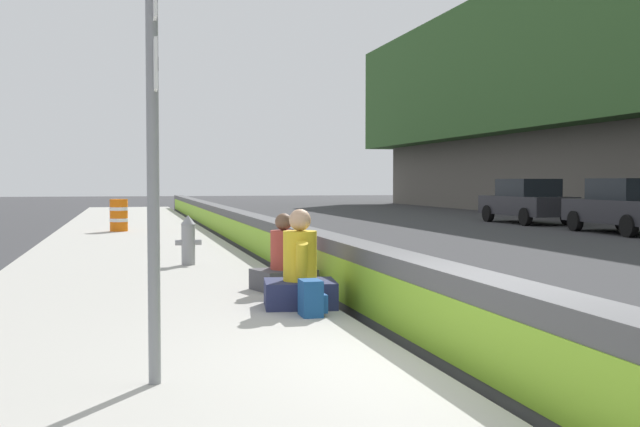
# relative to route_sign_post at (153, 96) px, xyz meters

# --- Properties ---
(ground_plane) EXTENTS (160.00, 160.00, 0.00)m
(ground_plane) POSITION_rel_route_sign_post_xyz_m (0.01, -2.62, -2.23)
(ground_plane) COLOR #353538
(ground_plane) RESTS_ON ground
(sidewalk_strip) EXTENTS (80.00, 4.40, 0.14)m
(sidewalk_strip) POSITION_rel_route_sign_post_xyz_m (0.01, 0.03, -2.16)
(sidewalk_strip) COLOR #A8A59E
(sidewalk_strip) RESTS_ON ground_plane
(jersey_barrier) EXTENTS (76.00, 0.45, 0.85)m
(jersey_barrier) POSITION_rel_route_sign_post_xyz_m (0.01, -2.62, -1.81)
(jersey_barrier) COLOR #545456
(jersey_barrier) RESTS_ON ground_plane
(route_sign_post) EXTENTS (0.44, 0.09, 3.60)m
(route_sign_post) POSITION_rel_route_sign_post_xyz_m (0.00, 0.00, 0.00)
(route_sign_post) COLOR gray
(route_sign_post) RESTS_ON sidewalk_strip
(fire_hydrant) EXTENTS (0.26, 0.46, 0.88)m
(fire_hydrant) POSITION_rel_route_sign_post_xyz_m (8.07, -0.86, -1.65)
(fire_hydrant) COLOR gray
(fire_hydrant) RESTS_ON sidewalk_strip
(seated_person_foreground) EXTENTS (0.81, 0.91, 1.15)m
(seated_person_foreground) POSITION_rel_route_sign_post_xyz_m (3.12, -1.78, -1.73)
(seated_person_foreground) COLOR #23284C
(seated_person_foreground) RESTS_ON sidewalk_strip
(seated_person_middle) EXTENTS (0.82, 0.90, 1.04)m
(seated_person_middle) POSITION_rel_route_sign_post_xyz_m (4.56, -1.87, -1.77)
(seated_person_middle) COLOR #424247
(seated_person_middle) RESTS_ON sidewalk_strip
(backpack) EXTENTS (0.32, 0.28, 0.40)m
(backpack) POSITION_rel_route_sign_post_xyz_m (2.47, -1.76, -1.90)
(backpack) COLOR navy
(backpack) RESTS_ON sidewalk_strip
(construction_barrel) EXTENTS (0.54, 0.54, 0.95)m
(construction_barrel) POSITION_rel_route_sign_post_xyz_m (17.87, 0.41, -1.61)
(construction_barrel) COLOR orange
(construction_barrel) RESTS_ON sidewalk_strip
(parked_car_fourth) EXTENTS (4.55, 2.06, 1.71)m
(parked_car_fourth) POSITION_rel_route_sign_post_xyz_m (15.05, -14.75, -1.37)
(parked_car_fourth) COLOR #28282D
(parked_car_fourth) RESTS_ON ground_plane
(parked_car_midline) EXTENTS (4.53, 2.01, 1.71)m
(parked_car_midline) POSITION_rel_route_sign_post_xyz_m (21.09, -14.72, -1.37)
(parked_car_midline) COLOR #28282D
(parked_car_midline) RESTS_ON ground_plane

